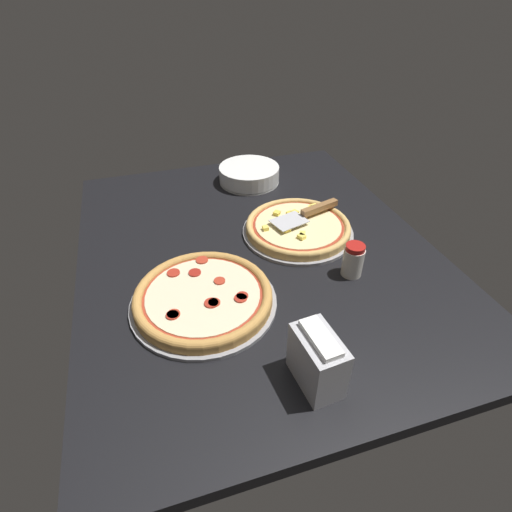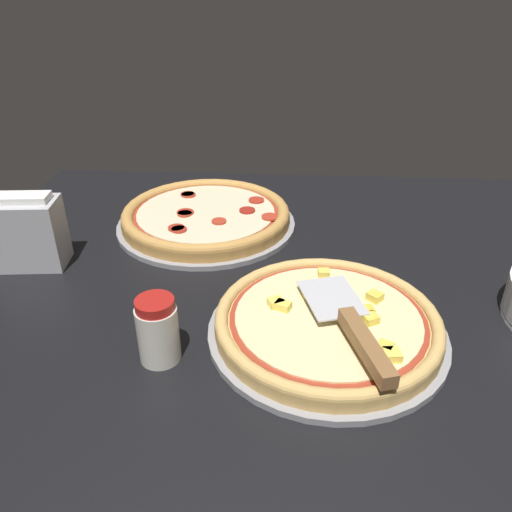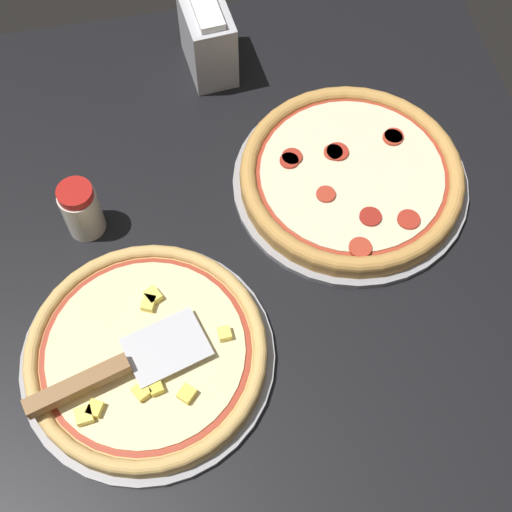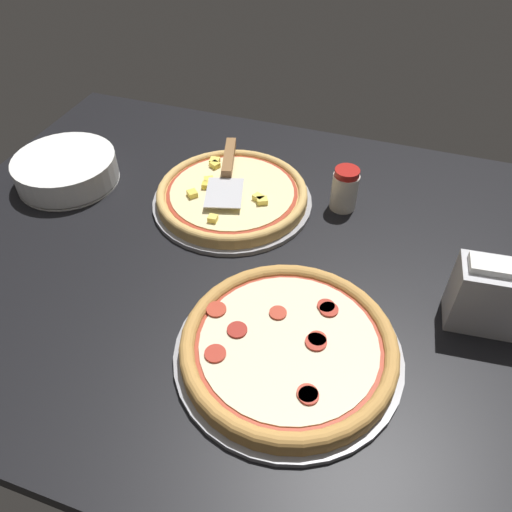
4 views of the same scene
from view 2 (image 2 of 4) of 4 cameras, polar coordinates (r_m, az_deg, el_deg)
ground_plane at (r=88.18cm, az=4.66°, el=-3.68°), size 126.38×103.34×3.60cm
pizza_pan_front at (r=75.05cm, az=8.05°, el=-8.53°), size 34.98×34.98×1.00cm
pizza_front at (r=73.83cm, az=8.18°, el=-7.30°), size 32.88×32.88×3.53cm
pizza_pan_back at (r=105.63cm, az=-5.66°, el=3.69°), size 37.05×37.05×1.00cm
pizza_back at (r=104.72cm, az=-5.71°, el=4.73°), size 34.82×34.82×3.26cm
serving_spatula at (r=67.75cm, az=11.42°, el=-8.53°), size 11.61×24.89×2.00cm
parmesan_shaker at (r=68.99cm, az=-11.16°, el=-8.32°), size 5.67×5.67×9.64cm
napkin_holder at (r=97.27cm, az=-24.77°, el=2.49°), size 13.00×8.39×13.66cm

